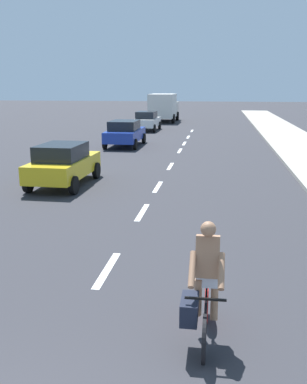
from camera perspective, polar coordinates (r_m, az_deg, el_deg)
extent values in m
plane|color=#2D2D33|center=(22.91, 2.92, 4.53)|extent=(160.00, 160.00, 0.00)
cube|color=white|center=(9.11, -6.05, -10.02)|extent=(0.16, 1.80, 0.01)
cube|color=white|center=(12.97, -1.48, -2.64)|extent=(0.16, 1.80, 0.01)
cube|color=white|center=(16.19, 0.56, 0.68)|extent=(0.16, 1.80, 0.01)
cube|color=white|center=(20.34, 2.20, 3.38)|extent=(0.16, 1.80, 0.01)
cube|color=white|center=(25.22, 3.44, 5.38)|extent=(0.16, 1.80, 0.01)
cube|color=white|center=(28.43, 4.02, 6.32)|extent=(0.16, 1.80, 0.01)
cube|color=white|center=(32.00, 4.53, 7.14)|extent=(0.16, 1.80, 0.01)
cube|color=white|center=(36.44, 5.02, 7.94)|extent=(0.16, 1.80, 0.01)
cylinder|color=black|center=(6.28, 6.60, -18.45)|extent=(0.05, 0.66, 0.66)
cylinder|color=red|center=(7.19, 6.92, -14.00)|extent=(0.05, 0.66, 0.66)
cube|color=black|center=(6.64, 6.82, -14.73)|extent=(0.04, 0.95, 0.04)
cylinder|color=black|center=(6.72, 6.94, -12.07)|extent=(0.03, 0.03, 0.48)
cube|color=black|center=(6.07, 6.78, -13.65)|extent=(0.56, 0.03, 0.03)
cube|color=#9E7051|center=(6.38, 7.04, -8.30)|extent=(0.34, 0.32, 0.63)
sphere|color=#9E7051|center=(6.18, 7.14, -4.81)|extent=(0.22, 0.22, 0.22)
cube|color=white|center=(6.56, 6.97, -10.80)|extent=(0.32, 0.22, 0.28)
cube|color=black|center=(6.34, 4.70, -14.92)|extent=(0.24, 0.52, 0.32)
cylinder|color=#9E7051|center=(6.65, 7.94, -13.53)|extent=(0.11, 0.32, 0.62)
cylinder|color=#9E7051|center=(6.66, 5.81, -13.45)|extent=(0.11, 0.20, 0.63)
cylinder|color=#9E7051|center=(6.18, 8.82, -10.13)|extent=(0.09, 0.49, 0.41)
cylinder|color=#9E7051|center=(6.19, 5.06, -9.99)|extent=(0.09, 0.49, 0.41)
cube|color=gold|center=(16.73, -11.55, 3.23)|extent=(1.73, 4.00, 0.64)
cube|color=black|center=(16.45, -11.89, 5.16)|extent=(1.50, 2.09, 0.56)
cylinder|color=black|center=(18.33, -12.45, 2.91)|extent=(0.19, 0.64, 0.64)
cylinder|color=black|center=(17.78, -7.44, 2.79)|extent=(0.19, 0.64, 0.64)
cylinder|color=black|center=(15.91, -16.00, 1.07)|extent=(0.19, 0.64, 0.64)
cylinder|color=black|center=(15.27, -10.33, 0.88)|extent=(0.19, 0.64, 0.64)
cube|color=#1E389E|center=(27.14, -3.71, 7.43)|extent=(1.83, 4.32, 0.64)
cube|color=black|center=(26.87, -3.83, 8.65)|extent=(1.60, 2.25, 0.56)
cylinder|color=black|center=(28.80, -4.85, 7.04)|extent=(0.18, 0.64, 0.64)
cylinder|color=black|center=(28.44, -1.27, 7.00)|extent=(0.18, 0.64, 0.64)
cylinder|color=black|center=(25.98, -6.35, 6.27)|extent=(0.18, 0.64, 0.64)
cylinder|color=black|center=(25.58, -2.40, 6.23)|extent=(0.18, 0.64, 0.64)
cube|color=white|center=(36.48, -0.85, 9.07)|extent=(1.77, 4.02, 0.64)
cube|color=black|center=(36.24, -0.92, 9.99)|extent=(1.52, 2.10, 0.56)
cylinder|color=black|center=(37.99, -1.73, 8.70)|extent=(0.20, 0.64, 0.64)
cylinder|color=black|center=(37.70, 0.79, 8.66)|extent=(0.20, 0.64, 0.64)
cylinder|color=black|center=(35.35, -2.60, 8.31)|extent=(0.20, 0.64, 0.64)
cylinder|color=black|center=(35.04, 0.10, 8.27)|extent=(0.20, 0.64, 0.64)
cube|color=beige|center=(47.53, 1.67, 10.78)|extent=(2.41, 2.35, 1.40)
cube|color=silver|center=(44.55, 1.19, 11.16)|extent=(2.42, 4.17, 2.30)
cylinder|color=black|center=(47.61, 0.19, 9.88)|extent=(0.28, 0.90, 0.90)
cylinder|color=black|center=(47.31, 3.11, 9.84)|extent=(0.28, 0.90, 0.90)
cylinder|color=black|center=(43.76, -0.58, 9.54)|extent=(0.28, 0.90, 0.90)
cylinder|color=black|center=(43.44, 2.59, 9.50)|extent=(0.28, 0.90, 0.90)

